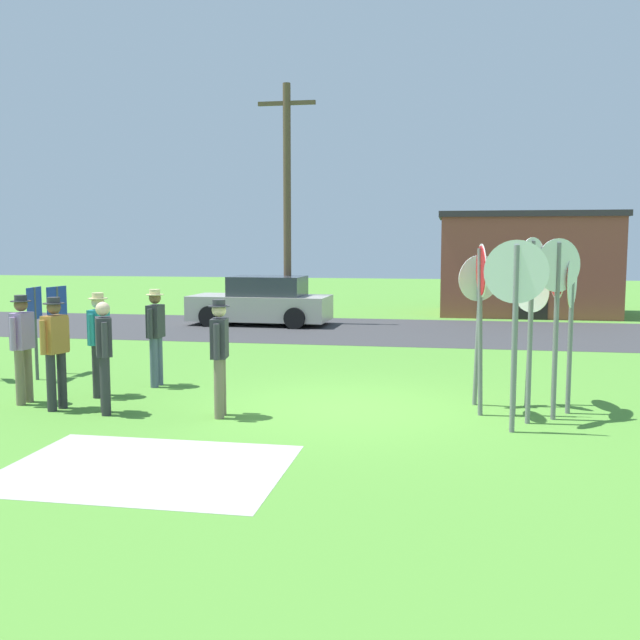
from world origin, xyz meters
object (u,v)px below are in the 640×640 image
object	(u,v)px
info_panel_leftmost	(57,314)
stop_sign_leaning_left	(557,292)
stop_sign_tallest	(515,300)
person_near_signs	(55,346)
utility_pole	(287,199)
stop_sign_nearest	(479,304)
person_with_sunhat	(220,351)
person_in_dark_shirt	(23,343)
parked_car_on_street	(262,303)
stop_sign_leaning_right	(571,299)
stop_sign_rear_left	(557,296)
stop_sign_center_cluster	(481,298)
stop_sign_low_front	(516,308)
info_panel_rightmost	(35,316)
stop_sign_far_back	(531,301)
person_on_left	(156,332)
person_in_blue	(99,338)
person_holding_notes	(104,351)
stop_sign_rear_right	(531,317)

from	to	relation	value
info_panel_leftmost	stop_sign_leaning_left	bearing A→B (deg)	-6.97
stop_sign_tallest	person_near_signs	xyz separation A→B (m)	(-6.78, 0.12, -0.82)
utility_pole	stop_sign_nearest	size ratio (longest dim) A/B	3.12
person_with_sunhat	person_in_dark_shirt	size ratio (longest dim) A/B	1.00
parked_car_on_street	stop_sign_leaning_right	xyz separation A→B (m)	(7.54, -10.61, 1.03)
info_panel_leftmost	stop_sign_rear_left	bearing A→B (deg)	-13.29
parked_car_on_street	stop_sign_leaning_left	world-z (taller)	stop_sign_leaning_left
stop_sign_center_cluster	stop_sign_leaning_right	bearing A→B (deg)	15.08
stop_sign_low_front	info_panel_rightmost	size ratio (longest dim) A/B	1.39
stop_sign_far_back	person_on_left	world-z (taller)	stop_sign_far_back
person_on_left	parked_car_on_street	bearing A→B (deg)	93.66
stop_sign_rear_left	person_in_blue	bearing A→B (deg)	177.65
stop_sign_low_front	stop_sign_leaning_left	size ratio (longest dim) A/B	0.93
stop_sign_tallest	person_in_dark_shirt	world-z (taller)	stop_sign_tallest
stop_sign_tallest	parked_car_on_street	bearing A→B (deg)	119.18
stop_sign_nearest	info_panel_rightmost	distance (m)	8.08
parked_car_on_street	stop_sign_center_cluster	size ratio (longest dim) A/B	1.71
stop_sign_far_back	stop_sign_low_front	bearing A→B (deg)	108.31
info_panel_leftmost	info_panel_rightmost	world-z (taller)	info_panel_rightmost
person_near_signs	person_holding_notes	xyz separation A→B (m)	(0.86, -0.12, -0.03)
person_holding_notes	parked_car_on_street	bearing A→B (deg)	93.40
stop_sign_low_front	stop_sign_leaning_left	xyz separation A→B (m)	(0.68, 0.84, 0.19)
person_on_left	person_holding_notes	distance (m)	2.12
stop_sign_low_front	stop_sign_leaning_left	bearing A→B (deg)	51.00
stop_sign_rear_right	stop_sign_nearest	world-z (taller)	stop_sign_nearest
utility_pole	stop_sign_leaning_left	xyz separation A→B (m)	(6.71, -10.55, -2.09)
stop_sign_leaning_left	stop_sign_center_cluster	bearing A→B (deg)	-141.76
parked_car_on_street	info_panel_leftmost	xyz separation A→B (m)	(-1.76, -8.90, 0.49)
person_near_signs	stop_sign_leaning_right	bearing A→B (deg)	8.42
person_holding_notes	info_panel_leftmost	size ratio (longest dim) A/B	0.99
stop_sign_far_back	stop_sign_leaning_left	world-z (taller)	stop_sign_far_back
person_with_sunhat	stop_sign_leaning_right	bearing A→B (deg)	12.54
person_with_sunhat	person_on_left	size ratio (longest dim) A/B	1.00
info_panel_leftmost	info_panel_rightmost	bearing A→B (deg)	-95.65
stop_sign_rear_right	stop_sign_center_cluster	world-z (taller)	stop_sign_center_cluster
parked_car_on_street	person_on_left	world-z (taller)	person_on_left
stop_sign_rear_left	person_near_signs	bearing A→B (deg)	-174.52
stop_sign_rear_right	info_panel_rightmost	xyz separation A→B (m)	(-8.83, 0.65, -0.22)
person_in_blue	info_panel_leftmost	distance (m)	2.58
person_in_blue	person_in_dark_shirt	xyz separation A→B (m)	(-0.95, -0.71, 0.00)
stop_sign_tallest	stop_sign_center_cluster	world-z (taller)	stop_sign_tallest
stop_sign_leaning_right	info_panel_rightmost	bearing A→B (deg)	173.69
parked_car_on_street	person_holding_notes	bearing A→B (deg)	-86.60
stop_sign_center_cluster	info_panel_rightmost	distance (m)	8.17
stop_sign_rear_right	person_in_blue	size ratio (longest dim) A/B	1.22
stop_sign_leaning_right	stop_sign_nearest	world-z (taller)	stop_sign_leaning_right
stop_sign_center_cluster	stop_sign_rear_left	xyz separation A→B (m)	(1.07, -0.07, 0.05)
stop_sign_center_cluster	info_panel_rightmost	world-z (taller)	stop_sign_center_cluster
person_holding_notes	stop_sign_leaning_left	bearing A→B (deg)	15.38
stop_sign_rear_right	stop_sign_leaning_right	bearing A→B (deg)	-35.95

